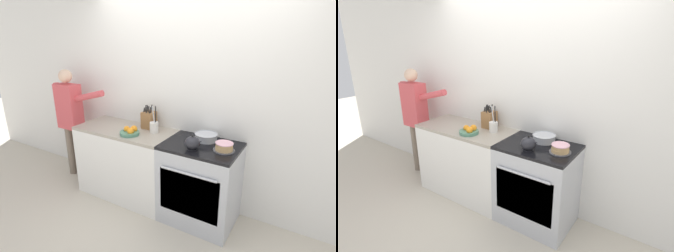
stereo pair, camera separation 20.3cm
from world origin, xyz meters
TOP-DOWN VIEW (x-y plane):
  - ground_plane at (0.00, 0.00)m, footprint 16.00×16.00m
  - wall_back at (0.00, 0.61)m, footprint 8.00×0.04m
  - counter_cabinet at (-0.71, 0.30)m, footprint 1.23×0.59m
  - stove_range at (0.31, 0.29)m, footprint 0.80×0.62m
  - layer_cake at (0.56, 0.27)m, footprint 0.22×0.22m
  - tea_kettle at (0.27, 0.15)m, footprint 0.19×0.16m
  - mixing_bowl at (0.30, 0.44)m, footprint 0.25×0.25m
  - knife_block at (-0.47, 0.46)m, footprint 0.14×0.15m
  - utensil_crock at (-0.32, 0.36)m, footprint 0.10×0.10m
  - fruit_bowl at (-0.52, 0.16)m, footprint 0.22×0.22m
  - person_baker at (-1.69, 0.30)m, footprint 0.91×0.20m

SIDE VIEW (x-z plane):
  - ground_plane at x=0.00m, z-range 0.00..0.00m
  - counter_cabinet at x=-0.71m, z-range 0.00..0.91m
  - stove_range at x=0.31m, z-range 0.00..0.91m
  - person_baker at x=-1.69m, z-range 0.15..1.72m
  - fruit_bowl at x=-0.52m, z-range 0.90..1.00m
  - layer_cake at x=0.56m, z-range 0.91..0.99m
  - mixing_bowl at x=0.30m, z-range 0.91..0.99m
  - tea_kettle at x=0.27m, z-range 0.90..1.06m
  - utensil_crock at x=-0.32m, z-range 0.82..1.14m
  - knife_block at x=-0.47m, z-range 0.87..1.17m
  - wall_back at x=0.00m, z-range 0.00..2.60m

